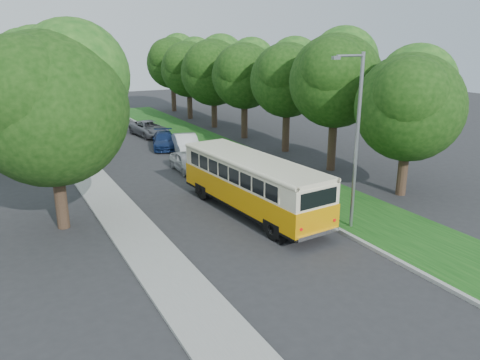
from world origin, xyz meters
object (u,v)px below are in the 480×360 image
car_silver (187,162)px  car_grey (149,129)px  vintage_bus (252,185)px  lamppost_near (356,137)px  lamppost_far (73,105)px  car_white (186,145)px  car_blue (164,140)px

car_silver → car_grey: (1.40, 12.43, 0.05)m
vintage_bus → car_silver: 8.94m
lamppost_near → car_grey: bearing=93.4°
lamppost_far → car_white: 8.50m
vintage_bus → car_silver: (0.06, 8.90, -0.84)m
lamppost_near → car_silver: lamppost_near is taller
vintage_bus → car_white: bearing=77.7°
car_blue → car_grey: 5.26m
vintage_bus → car_grey: size_ratio=2.02×
car_white → vintage_bus: bearing=-86.0°
vintage_bus → car_grey: 21.39m
car_white → lamppost_near: bearing=-74.4°
car_white → car_blue: car_white is taller
vintage_bus → car_blue: bearing=81.7°
car_grey → car_white: bearing=-94.7°
lamppost_near → lamppost_far: size_ratio=1.07×
lamppost_far → car_white: (7.70, -1.33, -3.35)m
lamppost_near → vintage_bus: size_ratio=0.81×
lamppost_far → vintage_bus: (5.94, -14.54, -2.65)m
car_silver → car_blue: 7.26m
lamppost_near → lamppost_far: 20.53m
lamppost_far → vintage_bus: 15.93m
lamppost_near → car_blue: bearing=95.6°
lamppost_far → vintage_bus: lamppost_far is taller
car_blue → lamppost_near: bearing=-67.1°
lamppost_near → car_silver: (-2.91, 12.85, -3.73)m
vintage_bus → car_grey: vintage_bus is taller
lamppost_far → car_blue: size_ratio=1.71×
lamppost_far → car_blue: 7.93m
lamppost_far → car_silver: size_ratio=2.02×
car_grey → lamppost_far: bearing=-144.3°
car_white → car_blue: (-0.74, 2.88, -0.13)m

